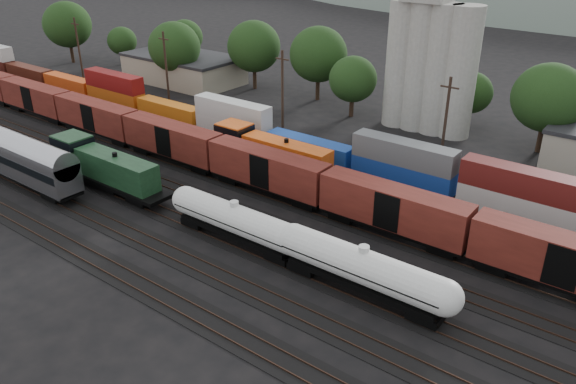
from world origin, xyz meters
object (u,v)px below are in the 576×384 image
Objects in this scene: passenger_coach at (3,149)px; orange_locomotive at (265,150)px; grain_silo at (430,53)px; tank_car_a at (235,220)px; green_locomotive at (99,165)px.

passenger_coach is 1.35× the size of orange_locomotive.
grain_silo reaches higher than passenger_coach.
grain_silo is at bearing 55.11° from passenger_coach.
passenger_coach is at bearing -124.89° from grain_silo.
passenger_coach is 0.91× the size of grain_silo.
orange_locomotive reaches higher than tank_car_a.
passenger_coach reaches higher than tank_car_a.
tank_car_a is at bearing -90.22° from grain_silo.
green_locomotive reaches higher than orange_locomotive.
green_locomotive is at bearing -128.92° from orange_locomotive.
passenger_coach is (-11.19, -5.00, 0.79)m from green_locomotive.
orange_locomotive is at bearing 119.90° from tank_car_a.
tank_car_a is at bearing 0.00° from green_locomotive.
grain_silo is at bearing 71.34° from orange_locomotive.
orange_locomotive is (23.30, 20.00, -0.88)m from passenger_coach.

